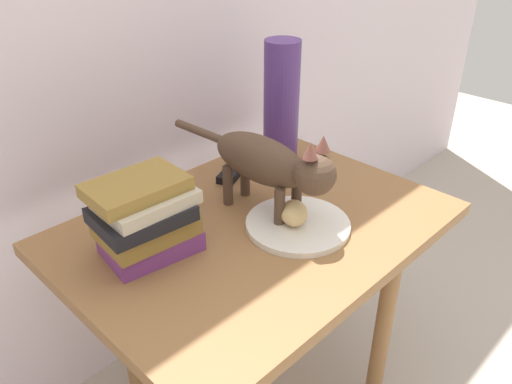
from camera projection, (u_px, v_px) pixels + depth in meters
The scene contains 8 objects.
side_table at pixel (256, 251), 1.20m from camera, with size 0.85×0.63×0.61m.
plate at pixel (298, 225), 1.14m from camera, with size 0.23×0.23×0.01m, color silver.
bread_roll at pixel (294, 213), 1.12m from camera, with size 0.08×0.06×0.05m, color #E0BC7A.
cat at pixel (270, 163), 1.13m from camera, with size 0.10×0.48×0.23m.
book_stack at pixel (145, 218), 1.02m from camera, with size 0.22×0.17×0.17m.
green_vase at pixel (281, 103), 1.36m from camera, with size 0.10×0.10×0.33m, color #4C2D72.
candle_jar at pixel (172, 196), 1.19m from camera, with size 0.07×0.07×0.08m.
tv_remote at pixel (235, 169), 1.37m from camera, with size 0.15×0.04×0.02m, color black.
Camera 1 is at (-0.69, -0.68, 1.25)m, focal length 35.75 mm.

